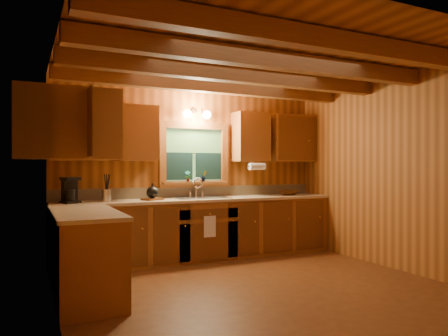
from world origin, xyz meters
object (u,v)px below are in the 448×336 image
at_px(sink, 201,201).
at_px(wicker_basket, 288,193).
at_px(cutting_board, 152,199).
at_px(coffee_maker, 70,190).

relative_size(sink, wicker_basket, 2.51).
xyz_separation_m(cutting_board, wicker_basket, (2.28, 0.00, 0.03)).
bearing_deg(sink, wicker_basket, -1.28).
height_order(sink, wicker_basket, sink).
distance_m(sink, wicker_basket, 1.54).
bearing_deg(coffee_maker, sink, -19.54).
bearing_deg(wicker_basket, coffee_maker, -179.56).
xyz_separation_m(sink, cutting_board, (-0.75, -0.04, 0.06)).
height_order(coffee_maker, wicker_basket, coffee_maker).
distance_m(coffee_maker, wicker_basket, 3.38).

